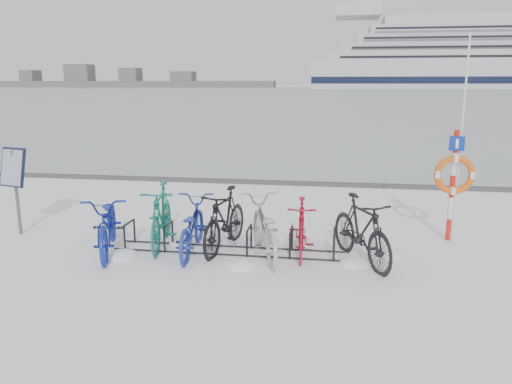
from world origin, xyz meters
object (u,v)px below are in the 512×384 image
(info_board, at_px, (13,172))
(cruise_ferry, at_px, (466,61))
(bike_rack, at_px, (229,241))
(lifebuoy_station, at_px, (454,175))

(info_board, bearing_deg, cruise_ferry, 90.39)
(bike_rack, bearing_deg, cruise_ferry, 75.73)
(info_board, relative_size, lifebuoy_station, 0.45)
(info_board, height_order, cruise_ferry, cruise_ferry)
(info_board, distance_m, lifebuoy_station, 8.14)
(bike_rack, height_order, cruise_ferry, cruise_ferry)
(cruise_ferry, bearing_deg, lifebuoy_station, -103.37)
(bike_rack, relative_size, lifebuoy_station, 1.08)
(bike_rack, bearing_deg, lifebuoy_station, 16.98)
(info_board, xyz_separation_m, lifebuoy_station, (8.10, 0.83, 0.04))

